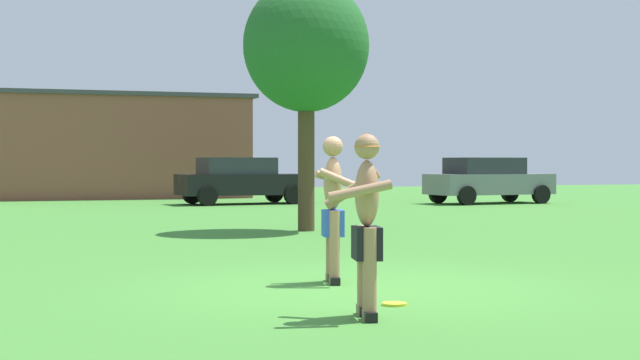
# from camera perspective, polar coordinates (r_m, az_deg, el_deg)

# --- Properties ---
(ground_plane) EXTENTS (80.00, 80.00, 0.00)m
(ground_plane) POSITION_cam_1_polar(r_m,az_deg,el_deg) (10.88, 2.28, -6.51)
(ground_plane) COLOR #428433
(player_with_cap) EXTENTS (0.66, 0.70, 1.71)m
(player_with_cap) POSITION_cam_1_polar(r_m,az_deg,el_deg) (8.67, 2.81, -2.21)
(player_with_cap) COLOR black
(player_with_cap) RESTS_ON ground_plane
(player_in_blue) EXTENTS (0.68, 0.67, 1.75)m
(player_in_blue) POSITION_cam_1_polar(r_m,az_deg,el_deg) (11.16, 0.82, -1.56)
(player_in_blue) COLOR black
(player_in_blue) RESTS_ON ground_plane
(frisbee) EXTENTS (0.26, 0.26, 0.03)m
(frisbee) POSITION_cam_1_polar(r_m,az_deg,el_deg) (9.55, 4.53, -7.51)
(frisbee) COLOR yellow
(frisbee) RESTS_ON ground_plane
(car_black_near_post) EXTENTS (4.46, 2.37, 1.58)m
(car_black_near_post) POSITION_cam_1_polar(r_m,az_deg,el_deg) (31.97, -4.83, 0.01)
(car_black_near_post) COLOR black
(car_black_near_post) RESTS_ON ground_plane
(car_gray_far_end) EXTENTS (4.47, 2.39, 1.58)m
(car_gray_far_end) POSITION_cam_1_polar(r_m,az_deg,el_deg) (32.85, 10.15, 0.03)
(car_gray_far_end) COLOR slate
(car_gray_far_end) RESTS_ON ground_plane
(outbuilding_behind_lot) EXTENTS (11.39, 5.48, 4.12)m
(outbuilding_behind_lot) POSITION_cam_1_polar(r_m,az_deg,el_deg) (38.80, -12.92, 2.01)
(outbuilding_behind_lot) COLOR brown
(outbuilding_behind_lot) RESTS_ON ground_plane
(tree_left_field) EXTENTS (2.62, 2.62, 5.24)m
(tree_left_field) POSITION_cam_1_polar(r_m,az_deg,el_deg) (19.69, -0.85, 8.04)
(tree_left_field) COLOR #4C3823
(tree_left_field) RESTS_ON ground_plane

